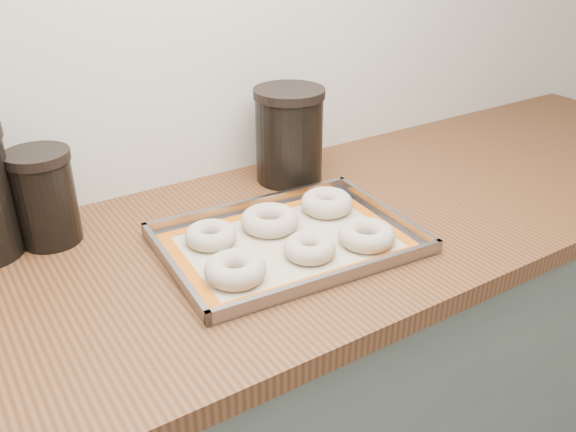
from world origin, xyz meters
TOP-DOWN VIEW (x-y plane):
  - countertop at (0.00, 1.68)m, footprint 3.06×0.68m
  - baking_tray at (0.23, 1.63)m, footprint 0.48×0.36m
  - baking_mat at (0.23, 1.63)m, footprint 0.44×0.32m
  - bagel_front_left at (0.09, 1.57)m, footprint 0.13×0.13m
  - bagel_front_mid at (0.23, 1.56)m, footprint 0.12×0.12m
  - bagel_front_right at (0.35, 1.54)m, footprint 0.11×0.11m
  - bagel_back_left at (0.10, 1.70)m, footprint 0.13×0.13m
  - bagel_back_mid at (0.23, 1.69)m, footprint 0.12×0.12m
  - bagel_back_right at (0.36, 1.69)m, footprint 0.13×0.13m
  - canister_mid at (-0.14, 1.88)m, footprint 0.12×0.12m
  - canister_right at (0.40, 1.88)m, footprint 0.16×0.16m

SIDE VIEW (x-z plane):
  - countertop at x=0.00m, z-range 0.86..0.90m
  - baking_mat at x=0.23m, z-range 0.90..0.91m
  - baking_tray at x=0.23m, z-range 0.89..0.92m
  - bagel_back_left at x=0.10m, z-range 0.90..0.94m
  - bagel_front_mid at x=0.23m, z-range 0.90..0.94m
  - bagel_front_right at x=0.35m, z-range 0.90..0.94m
  - bagel_back_mid at x=0.23m, z-range 0.90..0.94m
  - bagel_front_left at x=0.09m, z-range 0.90..0.94m
  - bagel_back_right at x=0.36m, z-range 0.90..0.94m
  - canister_mid at x=-0.14m, z-range 0.90..1.08m
  - canister_right at x=0.40m, z-range 0.90..1.11m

